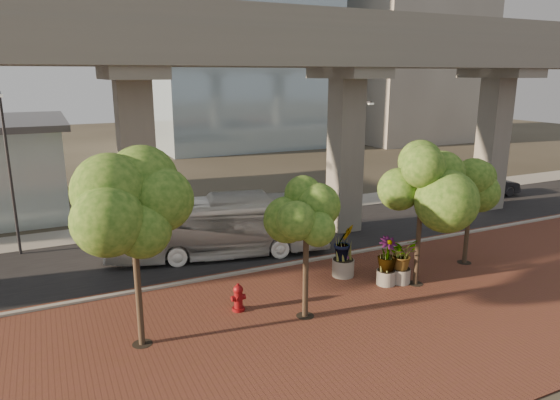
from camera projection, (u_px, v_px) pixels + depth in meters
name	position (u px, v px, depth m)	size (l,w,h in m)	color
ground	(267.00, 254.00, 26.33)	(160.00, 160.00, 0.00)	#363127
brick_plaza	(350.00, 319.00, 19.32)	(70.00, 13.00, 0.06)	brown
asphalt_road	(252.00, 243.00, 28.08)	(90.00, 8.00, 0.04)	black
curb_strip	(283.00, 266.00, 24.56)	(70.00, 0.25, 0.16)	#9B9890
far_sidewalk	(221.00, 218.00, 32.89)	(90.00, 3.00, 0.06)	#9B9890
transit_viaduct	(250.00, 112.00, 26.30)	(72.00, 5.60, 12.40)	gray
midrise_block	(408.00, 54.00, 70.73)	(18.00, 16.00, 24.00)	#A6A096
transit_bus	(219.00, 227.00, 25.74)	(2.65, 11.29, 3.15)	silver
parked_car	(488.00, 186.00, 38.53)	(1.78, 5.14, 1.69)	black
fire_hydrant	(238.00, 297.00, 19.84)	(0.57, 0.51, 1.14)	maroon
planter_front	(402.00, 256.00, 22.31)	(1.92, 1.92, 2.11)	gray
planter_right	(387.00, 256.00, 22.12)	(2.07, 2.07, 2.21)	#A39C93
planter_left	(344.00, 245.00, 23.03)	(2.28, 2.28, 2.51)	gray
street_tree_far_west	(132.00, 212.00, 16.29)	(4.04, 4.04, 6.65)	#473728
street_tree_near_west	(306.00, 217.00, 18.51)	(3.07, 3.07, 5.44)	#473728
street_tree_near_east	(422.00, 186.00, 21.38)	(4.13, 4.13, 6.40)	#473728
street_tree_far_east	(472.00, 181.00, 23.99)	(3.28, 3.28, 5.70)	#473728
streetlamp_west	(8.00, 163.00, 25.00)	(0.42, 1.22, 8.39)	#2D2D32
streetlamp_east	(362.00, 147.00, 34.69)	(0.37, 1.08, 7.44)	#323137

